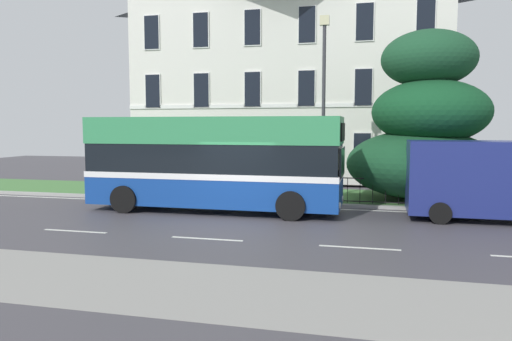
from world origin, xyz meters
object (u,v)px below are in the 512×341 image
at_px(single_decker_bus, 215,162).
at_px(white_panel_van, 484,180).
at_px(evergreen_tree, 425,132).
at_px(street_lamp_post, 324,96).
at_px(georgian_townhouse, 295,72).
at_px(litter_bin, 146,182).

xyz_separation_m(single_decker_bus, white_panel_van, (8.91, 0.32, -0.44)).
xyz_separation_m(evergreen_tree, street_lamp_post, (-3.87, -0.76, 1.39)).
relative_size(white_panel_van, street_lamp_post, 0.73).
height_order(georgian_townhouse, white_panel_van, georgian_townhouse).
distance_m(white_panel_van, street_lamp_post, 6.62).
height_order(evergreen_tree, litter_bin, evergreen_tree).
relative_size(evergreen_tree, street_lamp_post, 0.92).
height_order(georgian_townhouse, litter_bin, georgian_townhouse).
bearing_deg(georgian_townhouse, evergreen_tree, -53.80).
xyz_separation_m(evergreen_tree, litter_bin, (-11.27, -1.28, -2.15)).
height_order(single_decker_bus, white_panel_van, single_decker_bus).
height_order(georgian_townhouse, street_lamp_post, georgian_townhouse).
bearing_deg(litter_bin, evergreen_tree, 6.48).
xyz_separation_m(georgian_townhouse, litter_bin, (-4.72, -10.23, -5.57)).
height_order(georgian_townhouse, single_decker_bus, georgian_townhouse).
bearing_deg(single_decker_bus, street_lamp_post, 39.33).
xyz_separation_m(white_panel_van, street_lamp_post, (-5.38, 2.58, 2.88)).
height_order(evergreen_tree, street_lamp_post, street_lamp_post).
bearing_deg(litter_bin, georgian_townhouse, 65.24).
bearing_deg(evergreen_tree, single_decker_bus, -153.73).
height_order(single_decker_bus, litter_bin, single_decker_bus).
xyz_separation_m(evergreen_tree, single_decker_bus, (-7.40, -3.65, -1.05)).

